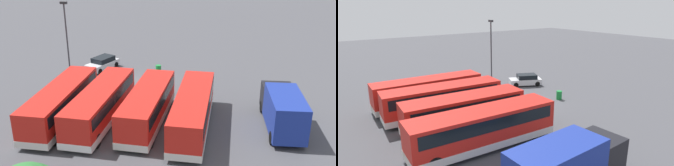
% 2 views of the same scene
% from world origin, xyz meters
% --- Properties ---
extents(ground_plane, '(140.00, 140.00, 0.00)m').
position_xyz_m(ground_plane, '(0.00, 0.00, 0.00)').
color(ground_plane, '#47474C').
extents(bus_single_deck_near_end, '(3.00, 11.14, 2.95)m').
position_xyz_m(bus_single_deck_near_end, '(-5.63, 9.44, 1.62)').
color(bus_single_deck_near_end, red).
rests_on(bus_single_deck_near_end, ground).
extents(bus_single_deck_second, '(3.20, 10.30, 2.95)m').
position_xyz_m(bus_single_deck_second, '(-1.94, 9.09, 1.62)').
color(bus_single_deck_second, red).
rests_on(bus_single_deck_second, ground).
extents(bus_single_deck_third, '(3.29, 11.05, 2.95)m').
position_xyz_m(bus_single_deck_third, '(1.92, 9.28, 1.62)').
color(bus_single_deck_third, red).
rests_on(bus_single_deck_third, ground).
extents(bus_single_deck_fourth, '(2.88, 10.91, 2.95)m').
position_xyz_m(bus_single_deck_fourth, '(5.27, 9.44, 1.62)').
color(bus_single_deck_fourth, red).
rests_on(bus_single_deck_fourth, ground).
extents(box_truck_blue, '(2.84, 7.61, 3.20)m').
position_xyz_m(box_truck_blue, '(-12.69, 8.43, 1.71)').
color(box_truck_blue, navy).
rests_on(box_truck_blue, ground).
extents(car_hatchback_silver, '(3.30, 4.39, 1.43)m').
position_xyz_m(car_hatchback_silver, '(5.68, -3.56, 0.70)').
color(car_hatchback_silver, silver).
rests_on(car_hatchback_silver, ground).
extents(lamp_post_tall, '(0.70, 0.30, 8.27)m').
position_xyz_m(lamp_post_tall, '(8.15, 0.06, 4.82)').
color(lamp_post_tall, '#38383D').
rests_on(lamp_post_tall, ground).
extents(waste_bin_yellow, '(0.60, 0.60, 0.95)m').
position_xyz_m(waste_bin_yellow, '(-0.87, -2.99, 0.47)').
color(waste_bin_yellow, '#197F33').
rests_on(waste_bin_yellow, ground).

